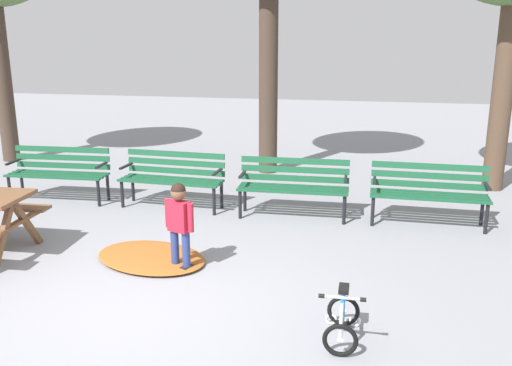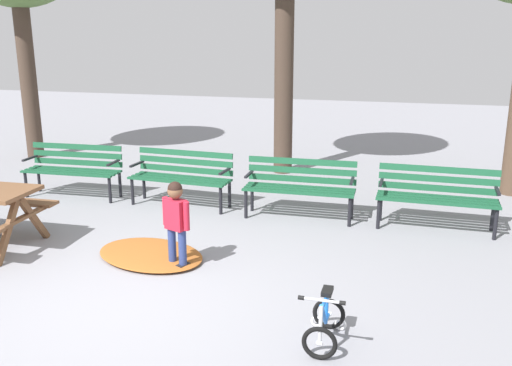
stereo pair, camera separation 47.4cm
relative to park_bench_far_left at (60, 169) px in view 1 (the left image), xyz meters
The scene contains 8 objects.
ground 4.24m from the park_bench_far_left, 52.16° to the right, with size 36.00×36.00×0.00m, color gray.
park_bench_far_left is the anchor object (origin of this frame).
park_bench_left 1.91m from the park_bench_far_left, ahead, with size 1.62×0.54×0.85m.
park_bench_right 3.80m from the park_bench_far_left, ahead, with size 1.61×0.50×0.85m.
park_bench_far_right 5.71m from the park_bench_far_left, ahead, with size 1.61×0.48×0.85m.
child_standing 3.61m from the park_bench_far_left, 38.75° to the right, with size 0.37×0.24×1.03m.
kids_bicycle 5.82m from the park_bench_far_left, 36.03° to the right, with size 0.39×0.56×0.54m.
leaf_pile 3.17m from the park_bench_far_left, 41.04° to the right, with size 1.40×0.98×0.07m, color #9E5623.
Camera 1 is at (2.26, -4.54, 2.63)m, focal length 39.04 mm.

